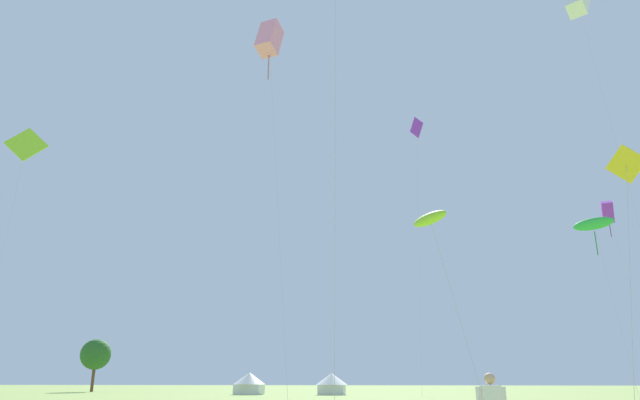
{
  "coord_description": "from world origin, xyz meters",
  "views": [
    {
      "loc": [
        5.23,
        -5.58,
        1.59
      ],
      "look_at": [
        0.0,
        32.0,
        13.76
      ],
      "focal_mm": 31.63,
      "sensor_mm": 36.0,
      "label": 1
    }
  ],
  "objects_px": {
    "kite_purple_box": "(608,212)",
    "kite_purple_diamond": "(417,130)",
    "kite_lime_diamond": "(26,146)",
    "festival_tent_center": "(249,382)",
    "kite_yellow_diamond": "(626,168)",
    "festival_tent_left": "(332,383)",
    "kite_white_box": "(578,3)",
    "kite_pink_box": "(269,39)",
    "kite_lime_parafoil": "(430,219)",
    "kite_green_parafoil": "(593,224)",
    "tree_distant_left": "(96,355)"
  },
  "relations": [
    {
      "from": "kite_green_parafoil",
      "to": "kite_purple_box",
      "type": "height_order",
      "value": "kite_purple_box"
    },
    {
      "from": "festival_tent_center",
      "to": "kite_white_box",
      "type": "bearing_deg",
      "value": -34.36
    },
    {
      "from": "kite_white_box",
      "to": "kite_purple_diamond",
      "type": "height_order",
      "value": "kite_white_box"
    },
    {
      "from": "festival_tent_center",
      "to": "festival_tent_left",
      "type": "xyz_separation_m",
      "value": [
        9.84,
        -0.0,
        -0.05
      ]
    },
    {
      "from": "festival_tent_left",
      "to": "kite_lime_diamond",
      "type": "bearing_deg",
      "value": -115.14
    },
    {
      "from": "kite_green_parafoil",
      "to": "festival_tent_center",
      "type": "relative_size",
      "value": 4.04
    },
    {
      "from": "kite_green_parafoil",
      "to": "kite_lime_parafoil",
      "type": "height_order",
      "value": "kite_green_parafoil"
    },
    {
      "from": "kite_green_parafoil",
      "to": "kite_lime_diamond",
      "type": "bearing_deg",
      "value": -156.31
    },
    {
      "from": "kite_purple_box",
      "to": "festival_tent_left",
      "type": "relative_size",
      "value": 5.65
    },
    {
      "from": "kite_lime_diamond",
      "to": "kite_white_box",
      "type": "relative_size",
      "value": 0.53
    },
    {
      "from": "kite_yellow_diamond",
      "to": "kite_purple_box",
      "type": "distance_m",
      "value": 44.09
    },
    {
      "from": "kite_purple_box",
      "to": "kite_purple_diamond",
      "type": "xyz_separation_m",
      "value": [
        -20.55,
        0.52,
        11.64
      ]
    },
    {
      "from": "kite_purple_diamond",
      "to": "kite_lime_parafoil",
      "type": "distance_m",
      "value": 48.34
    },
    {
      "from": "festival_tent_left",
      "to": "kite_lime_parafoil",
      "type": "bearing_deg",
      "value": -78.22
    },
    {
      "from": "kite_lime_diamond",
      "to": "kite_green_parafoil",
      "type": "relative_size",
      "value": 1.19
    },
    {
      "from": "kite_lime_diamond",
      "to": "festival_tent_center",
      "type": "relative_size",
      "value": 4.8
    },
    {
      "from": "kite_yellow_diamond",
      "to": "festival_tent_left",
      "type": "bearing_deg",
      "value": 111.8
    },
    {
      "from": "kite_yellow_diamond",
      "to": "kite_purple_box",
      "type": "relative_size",
      "value": 0.53
    },
    {
      "from": "kite_pink_box",
      "to": "kite_purple_box",
      "type": "relative_size",
      "value": 1.31
    },
    {
      "from": "kite_white_box",
      "to": "kite_pink_box",
      "type": "bearing_deg",
      "value": -160.06
    },
    {
      "from": "kite_yellow_diamond",
      "to": "kite_white_box",
      "type": "height_order",
      "value": "kite_white_box"
    },
    {
      "from": "kite_yellow_diamond",
      "to": "kite_pink_box",
      "type": "relative_size",
      "value": 0.41
    },
    {
      "from": "kite_lime_diamond",
      "to": "festival_tent_left",
      "type": "relative_size",
      "value": 4.98
    },
    {
      "from": "kite_purple_diamond",
      "to": "tree_distant_left",
      "type": "bearing_deg",
      "value": 161.09
    },
    {
      "from": "kite_yellow_diamond",
      "to": "kite_purple_diamond",
      "type": "xyz_separation_m",
      "value": [
        -6.64,
        41.27,
        21.11
      ]
    },
    {
      "from": "kite_purple_box",
      "to": "kite_white_box",
      "type": "bearing_deg",
      "value": -109.25
    },
    {
      "from": "kite_yellow_diamond",
      "to": "kite_purple_diamond",
      "type": "distance_m",
      "value": 46.83
    },
    {
      "from": "kite_lime_diamond",
      "to": "kite_purple_box",
      "type": "height_order",
      "value": "kite_purple_box"
    },
    {
      "from": "kite_green_parafoil",
      "to": "kite_purple_diamond",
      "type": "relative_size",
      "value": 0.47
    },
    {
      "from": "festival_tent_left",
      "to": "tree_distant_left",
      "type": "relative_size",
      "value": 0.49
    },
    {
      "from": "kite_pink_box",
      "to": "festival_tent_left",
      "type": "xyz_separation_m",
      "value": [
        0.6,
        32.93,
        -24.48
      ]
    },
    {
      "from": "festival_tent_center",
      "to": "tree_distant_left",
      "type": "relative_size",
      "value": 0.51
    },
    {
      "from": "kite_yellow_diamond",
      "to": "kite_white_box",
      "type": "bearing_deg",
      "value": 71.52
    },
    {
      "from": "kite_pink_box",
      "to": "festival_tent_center",
      "type": "bearing_deg",
      "value": 105.67
    },
    {
      "from": "kite_green_parafoil",
      "to": "kite_pink_box",
      "type": "xyz_separation_m",
      "value": [
        -26.12,
        -15.72,
        11.0
      ]
    },
    {
      "from": "kite_lime_diamond",
      "to": "kite_purple_box",
      "type": "xyz_separation_m",
      "value": [
        48.55,
        31.91,
        2.64
      ]
    },
    {
      "from": "kite_purple_box",
      "to": "festival_tent_center",
      "type": "relative_size",
      "value": 5.44
    },
    {
      "from": "kite_pink_box",
      "to": "kite_purple_diamond",
      "type": "distance_m",
      "value": 32.31
    },
    {
      "from": "kite_yellow_diamond",
      "to": "kite_purple_diamond",
      "type": "relative_size",
      "value": 0.34
    },
    {
      "from": "kite_lime_diamond",
      "to": "kite_lime_parafoil",
      "type": "bearing_deg",
      "value": -20.58
    },
    {
      "from": "kite_purple_box",
      "to": "kite_green_parafoil",
      "type": "bearing_deg",
      "value": -115.07
    },
    {
      "from": "kite_purple_box",
      "to": "tree_distant_left",
      "type": "distance_m",
      "value": 72.25
    },
    {
      "from": "kite_white_box",
      "to": "festival_tent_center",
      "type": "xyz_separation_m",
      "value": [
        -34.68,
        23.71,
        -31.84
      ]
    },
    {
      "from": "kite_yellow_diamond",
      "to": "kite_white_box",
      "type": "relative_size",
      "value": 0.32
    },
    {
      "from": "kite_lime_diamond",
      "to": "kite_purple_diamond",
      "type": "bearing_deg",
      "value": 49.19
    },
    {
      "from": "kite_green_parafoil",
      "to": "tree_distant_left",
      "type": "bearing_deg",
      "value": 154.08
    },
    {
      "from": "kite_white_box",
      "to": "festival_tent_left",
      "type": "bearing_deg",
      "value": 136.33
    },
    {
      "from": "tree_distant_left",
      "to": "kite_white_box",
      "type": "bearing_deg",
      "value": -30.81
    },
    {
      "from": "kite_lime_parafoil",
      "to": "festival_tent_center",
      "type": "height_order",
      "value": "kite_lime_parafoil"
    },
    {
      "from": "tree_distant_left",
      "to": "festival_tent_left",
      "type": "bearing_deg",
      "value": -19.59
    }
  ]
}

